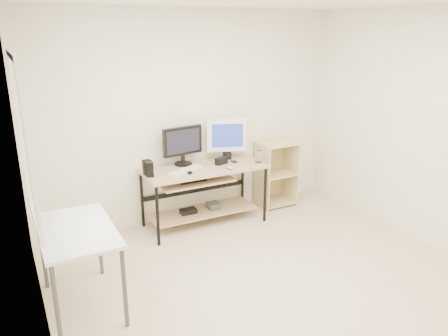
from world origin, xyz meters
TOP-DOWN VIEW (x-y plane):
  - room at (-0.14, 0.04)m, footprint 4.01×4.01m
  - desk at (-0.03, 1.66)m, footprint 1.50×0.65m
  - side_table at (-1.68, 0.60)m, footprint 0.60×1.00m
  - shelf_unit at (1.15, 1.82)m, footprint 0.50×0.40m
  - black_monitor at (-0.19, 1.86)m, footprint 0.52×0.22m
  - white_imac at (0.39, 1.80)m, footprint 0.49×0.20m
  - keyboard at (-0.24, 1.63)m, footprint 0.48×0.31m
  - mouse at (0.24, 1.45)m, footprint 0.09×0.13m
  - center_speaker at (0.24, 1.67)m, footprint 0.18×0.13m
  - speaker_left at (-0.70, 1.70)m, footprint 0.09×0.09m
  - speaker_right at (0.39, 1.79)m, footprint 0.09×0.09m
  - audio_controller at (-0.70, 1.60)m, footprint 0.10×0.08m
  - volume_puck at (-0.25, 1.50)m, footprint 0.06×0.06m
  - smartphone at (0.43, 1.68)m, footprint 0.08×0.13m
  - coaster at (0.69, 1.51)m, footprint 0.12×0.12m
  - drinking_glass at (0.69, 1.51)m, footprint 0.09×0.09m

SIDE VIEW (x-z plane):
  - shelf_unit at x=1.15m, z-range 0.00..0.90m
  - desk at x=-0.03m, z-range 0.16..0.91m
  - side_table at x=-1.68m, z-range 0.30..1.05m
  - coaster at x=0.69m, z-range 0.75..0.76m
  - smartphone at x=0.43m, z-range 0.75..0.76m
  - keyboard at x=-0.24m, z-range 0.75..0.77m
  - volume_puck at x=-0.25m, z-range 0.75..0.77m
  - mouse at x=0.24m, z-range 0.75..0.79m
  - center_speaker at x=0.24m, z-range 0.75..0.83m
  - speaker_right at x=0.39m, z-range 0.75..0.85m
  - drinking_glass at x=0.69m, z-range 0.76..0.91m
  - audio_controller at x=-0.70m, z-range 0.75..0.92m
  - speaker_left at x=-0.70m, z-range 0.75..0.93m
  - black_monitor at x=-0.19m, z-range 0.78..1.26m
  - white_imac at x=0.39m, z-range 0.79..1.32m
  - room at x=-0.14m, z-range 0.01..2.63m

